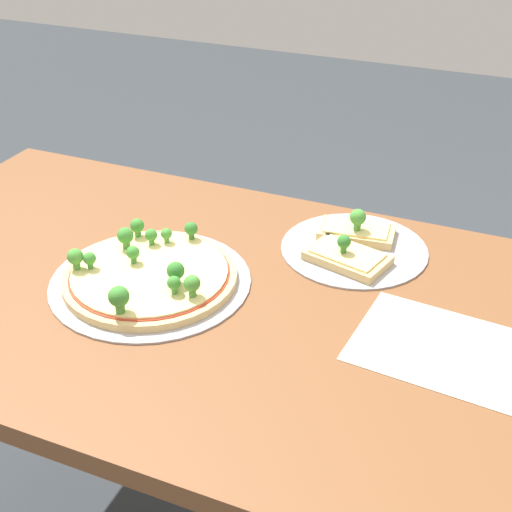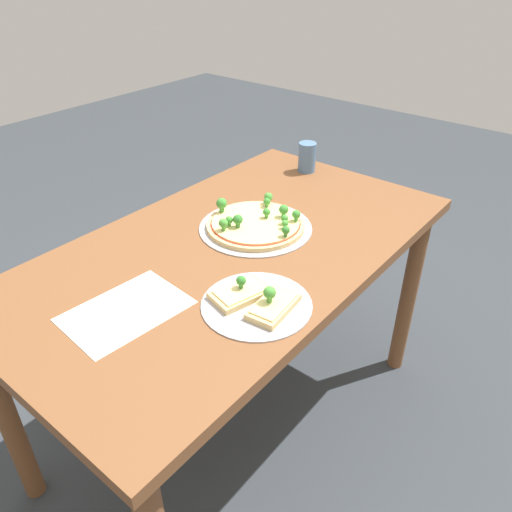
# 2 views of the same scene
# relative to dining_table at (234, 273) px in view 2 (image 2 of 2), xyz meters

# --- Properties ---
(ground_plane) EXTENTS (8.00, 8.00, 0.00)m
(ground_plane) POSITION_rel_dining_table_xyz_m (0.00, 0.00, -0.67)
(ground_plane) COLOR #33383D
(dining_table) EXTENTS (1.39, 0.78, 0.77)m
(dining_table) POSITION_rel_dining_table_xyz_m (0.00, 0.00, 0.00)
(dining_table) COLOR brown
(dining_table) RESTS_ON ground_plane
(pizza_tray_whole) EXTENTS (0.35, 0.35, 0.07)m
(pizza_tray_whole) POSITION_rel_dining_table_xyz_m (0.12, 0.01, 0.11)
(pizza_tray_whole) COLOR #A3A3A8
(pizza_tray_whole) RESTS_ON dining_table
(pizza_tray_slice) EXTENTS (0.27, 0.27, 0.07)m
(pizza_tray_slice) POSITION_rel_dining_table_xyz_m (-0.18, -0.23, 0.11)
(pizza_tray_slice) COLOR #A3A3A8
(pizza_tray_slice) RESTS_ON dining_table
(drinking_cup) EXTENTS (0.07, 0.07, 0.11)m
(drinking_cup) POSITION_rel_dining_table_xyz_m (0.59, 0.14, 0.16)
(drinking_cup) COLOR #4C7099
(drinking_cup) RESTS_ON dining_table
(paper_menu) EXTENTS (0.30, 0.22, 0.00)m
(paper_menu) POSITION_rel_dining_table_xyz_m (-0.39, 0.00, 0.10)
(paper_menu) COLOR silver
(paper_menu) RESTS_ON dining_table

